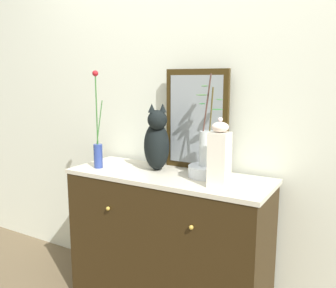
{
  "coord_description": "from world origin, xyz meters",
  "views": [
    {
      "loc": [
        1.03,
        -1.77,
        1.41
      ],
      "look_at": [
        0.0,
        0.0,
        1.04
      ],
      "focal_mm": 38.39,
      "sensor_mm": 36.0,
      "label": 1
    }
  ],
  "objects_px": {
    "jar_lidded_porcelain": "(219,155)",
    "cat_sitting": "(157,142)",
    "vase_slim_green": "(98,146)",
    "vase_glass_clear": "(207,145)",
    "bowl_porcelain": "(207,171)",
    "sideboard": "(168,242)",
    "mirror_leaning": "(196,120)"
  },
  "relations": [
    {
      "from": "bowl_porcelain",
      "to": "vase_glass_clear",
      "type": "bearing_deg",
      "value": 105.34
    },
    {
      "from": "mirror_leaning",
      "to": "jar_lidded_porcelain",
      "type": "height_order",
      "value": "mirror_leaning"
    },
    {
      "from": "cat_sitting",
      "to": "jar_lidded_porcelain",
      "type": "distance_m",
      "value": 0.49
    },
    {
      "from": "vase_slim_green",
      "to": "jar_lidded_porcelain",
      "type": "relative_size",
      "value": 1.66
    },
    {
      "from": "bowl_porcelain",
      "to": "jar_lidded_porcelain",
      "type": "bearing_deg",
      "value": -48.08
    },
    {
      "from": "mirror_leaning",
      "to": "bowl_porcelain",
      "type": "bearing_deg",
      "value": -45.33
    },
    {
      "from": "jar_lidded_porcelain",
      "to": "sideboard",
      "type": "bearing_deg",
      "value": 166.47
    },
    {
      "from": "sideboard",
      "to": "jar_lidded_porcelain",
      "type": "distance_m",
      "value": 0.7
    },
    {
      "from": "cat_sitting",
      "to": "bowl_porcelain",
      "type": "relative_size",
      "value": 1.93
    },
    {
      "from": "sideboard",
      "to": "jar_lidded_porcelain",
      "type": "relative_size",
      "value": 3.37
    },
    {
      "from": "jar_lidded_porcelain",
      "to": "cat_sitting",
      "type": "bearing_deg",
      "value": 163.29
    },
    {
      "from": "mirror_leaning",
      "to": "bowl_porcelain",
      "type": "height_order",
      "value": "mirror_leaning"
    },
    {
      "from": "cat_sitting",
      "to": "vase_slim_green",
      "type": "height_order",
      "value": "vase_slim_green"
    },
    {
      "from": "mirror_leaning",
      "to": "vase_glass_clear",
      "type": "height_order",
      "value": "mirror_leaning"
    },
    {
      "from": "cat_sitting",
      "to": "bowl_porcelain",
      "type": "height_order",
      "value": "cat_sitting"
    },
    {
      "from": "vase_slim_green",
      "to": "jar_lidded_porcelain",
      "type": "height_order",
      "value": "vase_slim_green"
    },
    {
      "from": "cat_sitting",
      "to": "jar_lidded_porcelain",
      "type": "height_order",
      "value": "cat_sitting"
    },
    {
      "from": "vase_glass_clear",
      "to": "jar_lidded_porcelain",
      "type": "relative_size",
      "value": 1.43
    },
    {
      "from": "vase_slim_green",
      "to": "vase_glass_clear",
      "type": "bearing_deg",
      "value": 12.7
    },
    {
      "from": "vase_slim_green",
      "to": "jar_lidded_porcelain",
      "type": "xyz_separation_m",
      "value": [
        0.81,
        0.0,
        0.03
      ]
    },
    {
      "from": "vase_glass_clear",
      "to": "jar_lidded_porcelain",
      "type": "height_order",
      "value": "vase_glass_clear"
    },
    {
      "from": "vase_slim_green",
      "to": "jar_lidded_porcelain",
      "type": "bearing_deg",
      "value": 0.03
    },
    {
      "from": "sideboard",
      "to": "mirror_leaning",
      "type": "relative_size",
      "value": 2.0
    },
    {
      "from": "bowl_porcelain",
      "to": "vase_glass_clear",
      "type": "relative_size",
      "value": 0.41
    },
    {
      "from": "mirror_leaning",
      "to": "vase_slim_green",
      "type": "bearing_deg",
      "value": -152.04
    },
    {
      "from": "vase_slim_green",
      "to": "vase_glass_clear",
      "type": "relative_size",
      "value": 1.17
    },
    {
      "from": "sideboard",
      "to": "bowl_porcelain",
      "type": "distance_m",
      "value": 0.52
    },
    {
      "from": "bowl_porcelain",
      "to": "jar_lidded_porcelain",
      "type": "height_order",
      "value": "jar_lidded_porcelain"
    },
    {
      "from": "bowl_porcelain",
      "to": "vase_glass_clear",
      "type": "height_order",
      "value": "vase_glass_clear"
    },
    {
      "from": "cat_sitting",
      "to": "vase_glass_clear",
      "type": "bearing_deg",
      "value": 2.1
    },
    {
      "from": "sideboard",
      "to": "cat_sitting",
      "type": "bearing_deg",
      "value": 153.9
    },
    {
      "from": "vase_slim_green",
      "to": "bowl_porcelain",
      "type": "bearing_deg",
      "value": 12.54
    }
  ]
}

